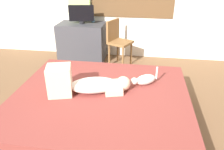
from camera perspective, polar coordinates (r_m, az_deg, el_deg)
ground_plane at (r=2.69m, az=-2.57°, el=-14.58°), size 16.00×16.00×0.00m
bed at (r=2.67m, az=-2.79°, el=-8.94°), size 2.06×1.85×0.44m
person_lying at (r=2.54m, az=-6.86°, el=-2.16°), size 0.94×0.47×0.34m
cat at (r=2.73m, az=8.30°, el=-1.21°), size 0.32×0.23×0.21m
desk at (r=4.55m, az=-7.65°, el=8.41°), size 0.90×0.56×0.74m
tv_monitor at (r=4.41m, az=-7.87°, el=15.22°), size 0.48×0.10×0.35m
cup at (r=4.54m, az=-4.88°, el=13.87°), size 0.06×0.06×0.08m
chair_by_desk at (r=4.22m, az=1.36°, el=9.14°), size 0.51×0.51×0.86m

